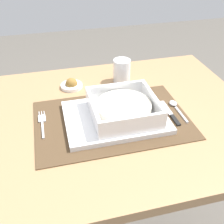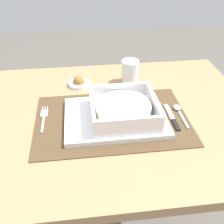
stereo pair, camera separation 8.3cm
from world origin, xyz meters
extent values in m
cube|color=#A37A51|center=(0.00, 0.00, 0.72)|extent=(0.93, 0.72, 0.03)
cube|color=olive|center=(-0.41, 0.31, 0.35)|extent=(0.05, 0.05, 0.71)
cube|color=olive|center=(0.41, 0.31, 0.35)|extent=(0.05, 0.05, 0.71)
cube|color=#4C3823|center=(-0.01, -0.03, 0.74)|extent=(0.47, 0.31, 0.00)
cube|color=white|center=(0.00, -0.03, 0.75)|extent=(0.31, 0.23, 0.02)
cube|color=white|center=(0.02, -0.04, 0.76)|extent=(0.20, 0.20, 0.01)
cube|color=white|center=(-0.07, -0.04, 0.79)|extent=(0.01, 0.20, 0.05)
cube|color=white|center=(0.12, -0.04, 0.79)|extent=(0.01, 0.20, 0.05)
cube|color=white|center=(0.02, -0.13, 0.79)|extent=(0.18, 0.01, 0.05)
cube|color=white|center=(0.02, 0.06, 0.79)|extent=(0.18, 0.01, 0.05)
cylinder|color=silver|center=(0.02, -0.04, 0.78)|extent=(0.17, 0.17, 0.03)
cube|color=silver|center=(-0.22, -0.03, 0.75)|extent=(0.01, 0.08, 0.00)
cube|color=silver|center=(-0.22, 0.02, 0.75)|extent=(0.02, 0.04, 0.00)
cylinder|color=silver|center=(-0.23, 0.05, 0.75)|extent=(0.00, 0.02, 0.00)
cylinder|color=silver|center=(-0.22, 0.05, 0.75)|extent=(0.00, 0.02, 0.00)
cylinder|color=silver|center=(-0.21, 0.05, 0.75)|extent=(0.00, 0.02, 0.00)
cube|color=silver|center=(0.21, -0.06, 0.75)|extent=(0.01, 0.09, 0.00)
ellipsoid|color=silver|center=(0.21, 0.00, 0.75)|extent=(0.02, 0.03, 0.01)
cube|color=black|center=(0.18, -0.08, 0.75)|extent=(0.01, 0.05, 0.01)
cube|color=silver|center=(0.18, -0.02, 0.75)|extent=(0.01, 0.08, 0.00)
cube|color=#59331E|center=(0.15, -0.06, 0.75)|extent=(0.01, 0.05, 0.01)
cube|color=silver|center=(0.15, 0.00, 0.75)|extent=(0.01, 0.08, 0.00)
cylinder|color=white|center=(0.09, 0.20, 0.78)|extent=(0.06, 0.06, 0.09)
cylinder|color=#338C3F|center=(0.09, 0.20, 0.77)|extent=(0.05, 0.05, 0.06)
cylinder|color=white|center=(-0.10, 0.20, 0.75)|extent=(0.08, 0.08, 0.01)
sphere|color=olive|center=(-0.10, 0.20, 0.75)|extent=(0.04, 0.04, 0.04)
camera|label=1|loc=(-0.18, -0.69, 1.25)|focal=44.04mm
camera|label=2|loc=(-0.09, -0.70, 1.25)|focal=44.04mm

